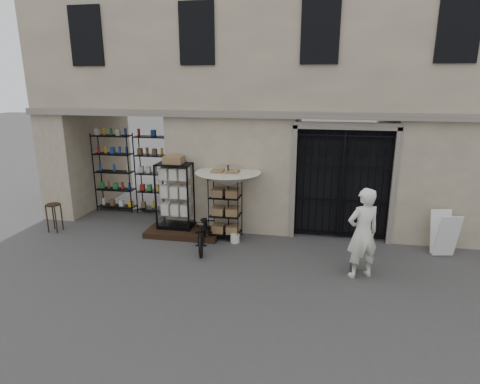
% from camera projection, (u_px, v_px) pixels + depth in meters
% --- Properties ---
extents(ground, '(80.00, 80.00, 0.00)m').
position_uv_depth(ground, '(263.00, 268.00, 9.05)').
color(ground, black).
rests_on(ground, ground).
extents(main_building, '(14.00, 4.00, 9.00)m').
position_uv_depth(main_building, '(284.00, 66.00, 11.63)').
color(main_building, tan).
rests_on(main_building, ground).
extents(shop_recess, '(3.00, 1.70, 3.00)m').
position_uv_depth(shop_recess, '(129.00, 169.00, 12.12)').
color(shop_recess, black).
rests_on(shop_recess, ground).
extents(shop_shelving, '(2.70, 0.50, 2.50)m').
position_uv_depth(shop_shelving, '(135.00, 173.00, 12.67)').
color(shop_shelving, black).
rests_on(shop_shelving, ground).
extents(iron_gate, '(2.50, 0.21, 3.00)m').
position_uv_depth(iron_gate, '(342.00, 183.00, 10.49)').
color(iron_gate, black).
rests_on(iron_gate, ground).
extents(step_platform, '(2.00, 0.90, 0.15)m').
position_uv_depth(step_platform, '(184.00, 233.00, 10.93)').
color(step_platform, black).
rests_on(step_platform, ground).
extents(display_cabinet, '(0.99, 0.71, 1.95)m').
position_uv_depth(display_cabinet, '(175.00, 199.00, 10.91)').
color(display_cabinet, black).
rests_on(display_cabinet, step_platform).
extents(wire_rack, '(0.92, 0.79, 1.77)m').
position_uv_depth(wire_rack, '(225.00, 208.00, 10.51)').
color(wire_rack, black).
rests_on(wire_rack, ground).
extents(market_umbrella, '(1.67, 1.69, 2.40)m').
position_uv_depth(market_umbrella, '(228.00, 175.00, 10.28)').
color(market_umbrella, black).
rests_on(market_umbrella, ground).
extents(white_bucket, '(0.29, 0.29, 0.23)m').
position_uv_depth(white_bucket, '(235.00, 238.00, 10.44)').
color(white_bucket, beige).
rests_on(white_bucket, ground).
extents(bicycle, '(0.76, 1.00, 1.73)m').
position_uv_depth(bicycle, '(204.00, 247.00, 10.14)').
color(bicycle, black).
rests_on(bicycle, ground).
extents(wooden_stool, '(0.48, 0.48, 0.80)m').
position_uv_depth(wooden_stool, '(54.00, 217.00, 11.14)').
color(wooden_stool, black).
rests_on(wooden_stool, ground).
extents(steel_bollard, '(0.15, 0.15, 0.78)m').
position_uv_depth(steel_bollard, '(354.00, 255.00, 8.79)').
color(steel_bollard, '#4C4E51').
rests_on(steel_bollard, ground).
extents(shopkeeper, '(1.51, 2.09, 0.47)m').
position_uv_depth(shopkeeper, '(359.00, 276.00, 8.66)').
color(shopkeeper, silver).
rests_on(shopkeeper, ground).
extents(easel_sign, '(0.60, 0.67, 1.06)m').
position_uv_depth(easel_sign, '(444.00, 234.00, 9.55)').
color(easel_sign, silver).
rests_on(easel_sign, ground).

